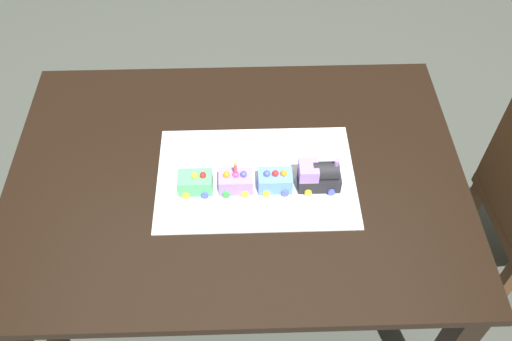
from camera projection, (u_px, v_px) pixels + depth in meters
The scene contains 8 objects.
ground_plane at pixel (241, 287), 2.25m from camera, with size 8.00×8.00×0.00m, color #474C44.
dining_table at pixel (237, 194), 1.76m from camera, with size 1.40×1.00×0.74m.
cake_board at pixel (256, 177), 1.66m from camera, with size 0.60×0.40×0.00m, color silver.
cake_locomotive at pixel (319, 176), 1.60m from camera, with size 0.14×0.08×0.12m.
cake_car_flatbed_sky_blue at pixel (275, 180), 1.62m from camera, with size 0.10×0.08×0.07m.
cake_car_hopper_lavender at pixel (235, 181), 1.61m from camera, with size 0.10×0.08×0.07m.
cake_car_caboose_mint_green at pixel (196, 182), 1.61m from camera, with size 0.10×0.08×0.07m.
birthday_candle at pixel (237, 167), 1.56m from camera, with size 0.01×0.01×0.05m.
Camera 1 is at (-0.03, 1.06, 2.04)m, focal length 38.36 mm.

